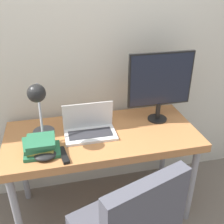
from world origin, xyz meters
TOP-DOWN VIEW (x-y plane):
  - wall_back at (0.00, 0.71)m, footprint 8.00×0.05m
  - desk at (0.00, 0.32)m, footprint 1.40×0.64m
  - laptop at (-0.09, 0.33)m, footprint 0.36×0.21m
  - monitor at (0.47, 0.42)m, footprint 0.50×0.15m
  - desk_lamp at (-0.41, 0.29)m, footprint 0.16×0.31m
  - book_stack at (-0.43, 0.19)m, footprint 0.24×0.21m
  - tv_remote at (-0.29, 0.10)m, footprint 0.07×0.18m
  - game_controller at (-0.41, 0.11)m, footprint 0.14×0.11m

SIDE VIEW (x-z plane):
  - desk at x=0.00m, z-range 0.30..1.06m
  - tv_remote at x=-0.29m, z-range 0.76..0.78m
  - game_controller at x=-0.41m, z-range 0.76..0.80m
  - book_stack at x=-0.43m, z-range 0.75..0.85m
  - laptop at x=-0.09m, z-range 0.69..0.91m
  - desk_lamp at x=-0.41m, z-range 0.84..1.28m
  - monitor at x=0.47m, z-range 0.80..1.34m
  - wall_back at x=0.00m, z-range 0.00..2.60m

